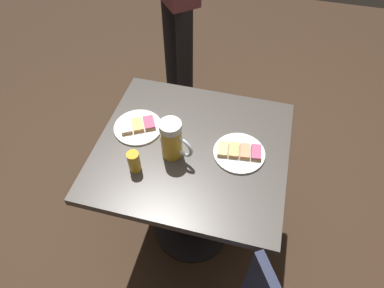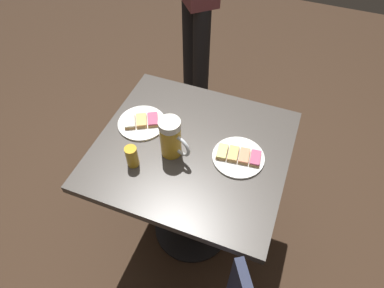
{
  "view_description": "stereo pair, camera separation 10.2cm",
  "coord_description": "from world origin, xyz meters",
  "px_view_note": "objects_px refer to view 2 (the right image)",
  "views": [
    {
      "loc": [
        0.87,
        0.22,
        1.87
      ],
      "look_at": [
        0.0,
        0.0,
        0.78
      ],
      "focal_mm": 31.33,
      "sensor_mm": 36.0,
      "label": 1
    },
    {
      "loc": [
        0.84,
        0.32,
        1.87
      ],
      "look_at": [
        0.0,
        0.0,
        0.78
      ],
      "focal_mm": 31.33,
      "sensor_mm": 36.0,
      "label": 2
    }
  ],
  "objects_px": {
    "plate_far": "(142,122)",
    "beer_glass_small": "(132,156)",
    "plate_near": "(238,156)",
    "beer_mug": "(171,138)"
  },
  "relations": [
    {
      "from": "plate_far",
      "to": "beer_glass_small",
      "type": "relative_size",
      "value": 2.19
    },
    {
      "from": "plate_near",
      "to": "beer_mug",
      "type": "distance_m",
      "value": 0.29
    },
    {
      "from": "beer_glass_small",
      "to": "plate_far",
      "type": "bearing_deg",
      "value": -162.37
    },
    {
      "from": "plate_near",
      "to": "plate_far",
      "type": "relative_size",
      "value": 1.01
    },
    {
      "from": "plate_near",
      "to": "plate_far",
      "type": "distance_m",
      "value": 0.46
    },
    {
      "from": "beer_mug",
      "to": "beer_glass_small",
      "type": "relative_size",
      "value": 1.88
    },
    {
      "from": "plate_far",
      "to": "beer_mug",
      "type": "bearing_deg",
      "value": 62.08
    },
    {
      "from": "plate_near",
      "to": "plate_far",
      "type": "height_order",
      "value": "same"
    },
    {
      "from": "plate_near",
      "to": "beer_glass_small",
      "type": "distance_m",
      "value": 0.43
    },
    {
      "from": "plate_far",
      "to": "beer_glass_small",
      "type": "xyz_separation_m",
      "value": [
        0.21,
        0.07,
        0.04
      ]
    }
  ]
}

